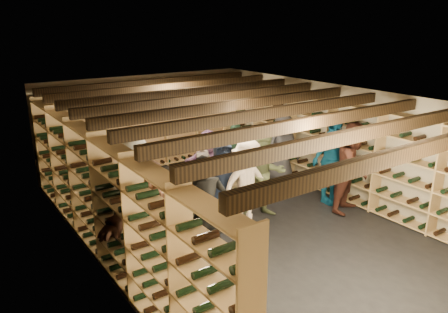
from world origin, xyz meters
The scene contains 23 objects.
ground centered at (0.00, 0.00, 0.00)m, with size 8.00×8.00×0.00m, color black.
walls centered at (0.00, 0.00, 1.20)m, with size 5.52×8.02×2.40m.
ceiling centered at (0.00, 0.00, 2.40)m, with size 5.50×8.00×0.01m, color beige.
ceiling_joists centered at (0.00, 0.00, 2.26)m, with size 5.40×7.12×0.18m.
wine_rack_left centered at (-2.57, 0.00, 1.08)m, with size 0.32×7.50×2.15m.
wine_rack_right centered at (2.57, 0.00, 1.08)m, with size 0.32×7.50×2.15m.
wine_rack_back centered at (0.00, 3.83, 1.07)m, with size 4.70×0.30×2.15m.
crate_stack_left centered at (-0.84, 1.30, 0.26)m, with size 0.50×0.34×0.51m.
crate_stack_right centered at (0.66, 1.30, 0.26)m, with size 0.57×0.46×0.51m.
crate_loose centered at (0.42, 2.40, 0.09)m, with size 0.50×0.33×0.17m, color tan.
person_0 centered at (-2.18, -0.35, 0.86)m, with size 0.84×0.54×1.71m, color black.
person_1 centered at (-1.29, -1.02, 0.89)m, with size 0.65×0.43×1.78m, color black.
person_2 centered at (0.57, -0.18, 0.86)m, with size 0.84×0.65×1.73m, color #4D5636.
person_3 centered at (0.04, -0.33, 0.84)m, with size 1.08×0.62×1.67m, color beige.
person_4 centered at (2.18, -0.42, 0.96)m, with size 1.12×0.47×1.91m, color navy.
person_5 centered at (-2.18, -0.90, 0.93)m, with size 1.73×0.55×1.86m, color brown.
person_6 centered at (-0.06, 0.36, 0.78)m, with size 0.76×0.50×1.56m, color #1D2843.
person_7 centered at (-0.15, 0.90, 0.74)m, with size 0.54×0.35×1.48m, color gray.
person_8 centered at (2.18, -0.97, 0.92)m, with size 0.89×0.70×1.84m, color #3F1E16.
person_9 centered at (-1.57, 1.01, 0.85)m, with size 1.10×0.63×1.71m, color #B4B1A3.
person_10 centered at (0.92, 1.30, 0.78)m, with size 0.91×0.38×1.56m, color #2A4D39.
person_11 centered at (0.23, 1.30, 0.75)m, with size 1.39×0.44×1.50m, color #8E5D94.
person_12 centered at (2.18, 1.11, 0.82)m, with size 0.80×0.52×1.65m, color #2E2D32.
Camera 1 is at (-4.58, -6.24, 3.73)m, focal length 35.00 mm.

